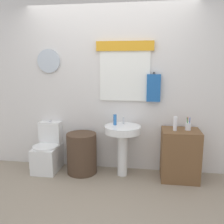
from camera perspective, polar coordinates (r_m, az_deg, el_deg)
ground_plane at (r=3.08m, az=-3.88°, el=-20.91°), size 8.00×8.00×0.00m
back_wall at (r=3.76m, az=-0.39°, el=6.09°), size 4.40×0.18×2.60m
toilet at (r=3.99m, az=-14.73°, el=-9.03°), size 0.38×0.51×0.76m
laundry_hamper at (r=3.77m, az=-7.10°, el=-9.56°), size 0.45×0.45×0.61m
pedestal_sink at (r=3.58m, az=2.49°, el=-6.09°), size 0.53×0.53×0.76m
faucet at (r=3.63m, az=2.72°, el=-2.07°), size 0.03×0.03×0.10m
wooden_cabinet at (r=3.66m, az=15.62°, el=-9.61°), size 0.53×0.44×0.73m
soap_bottle at (r=3.57m, az=0.69°, el=-1.82°), size 0.05×0.05×0.16m
lotion_bottle at (r=3.48m, az=14.59°, el=-2.68°), size 0.05×0.05×0.20m
toothbrush_cup at (r=3.57m, az=17.39°, el=-3.22°), size 0.08×0.08×0.19m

